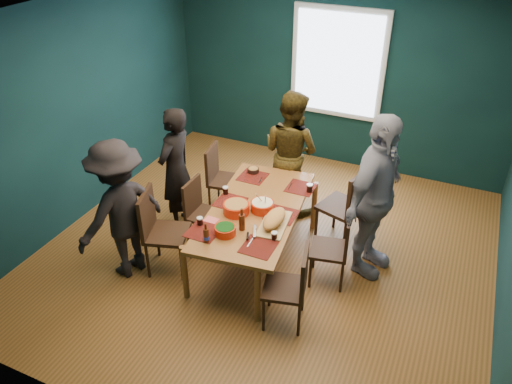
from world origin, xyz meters
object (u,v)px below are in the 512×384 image
Objects in this scene: person_right at (375,198)px; dining_table at (255,213)px; person_back at (291,152)px; chair_left_near at (158,226)px; bowl_dumpling at (262,206)px; chair_right_far at (349,203)px; cutting_board at (274,220)px; person_far_left at (176,170)px; chair_left_far at (220,174)px; person_near_left at (120,210)px; chair_right_mid at (337,244)px; chair_right_near at (293,282)px; bowl_herbs at (225,230)px; bowl_salad at (236,208)px; chair_left_mid at (200,208)px.

dining_table is at bearing 121.83° from person_right.
person_back is at bearing 70.23° from person_right.
chair_left_near reaches higher than bowl_dumpling.
chair_right_far is 1.08m from cutting_board.
dining_table is 2.00× the size of chair_left_near.
person_far_left reaches higher than chair_left_near.
chair_left_far is at bearing 93.16° from person_right.
chair_right_far is 0.64× the size of person_near_left.
person_back is 1.51m from person_right.
person_right is at bearing -19.59° from chair_left_far.
person_back is (-0.93, 0.52, 0.21)m from chair_right_far.
person_near_left is (-2.42, -1.12, -0.14)m from person_right.
person_near_left is at bearing -167.94° from chair_left_near.
chair_right_far reaches higher than chair_right_mid.
chair_left_far is 2.18m from chair_right_near.
chair_left_far is 1.24m from bowl_dumpling.
chair_right_mid is at bearing 146.39° from person_back.
dining_table is 0.57m from bowl_herbs.
chair_right_near reaches higher than bowl_salad.
bowl_herbs is (1.08, -0.81, -0.03)m from person_far_left.
person_right reaches higher than person_far_left.
person_back reaches higher than dining_table.
cutting_board reaches higher than bowl_salad.
bowl_dumpling is at bearing 123.20° from person_right.
cutting_board is at bearing 137.44° from person_right.
chair_right_far is 2.09m from person_far_left.
chair_right_far is 1.08m from person_back.
bowl_herbs is (-0.95, -1.25, 0.16)m from chair_right_far.
chair_left_far reaches higher than dining_table.
bowl_dumpling reaches higher than dining_table.
person_far_left reaches higher than dining_table.
person_right reaches higher than chair_left_mid.
person_far_left is 6.15× the size of bowl_dumpling.
chair_right_far reaches higher than bowl_salad.
bowl_dumpling is (0.99, 0.55, 0.19)m from chair_left_near.
chair_left_far is 0.58× the size of person_far_left.
person_right is 1.19m from bowl_dumpling.
chair_left_far is at bearing -176.06° from person_near_left.
chair_left_mid is 0.82× the size of chair_right_far.
chair_right_mid is 0.46× the size of person_right.
bowl_dumpling reaches higher than chair_left_mid.
person_far_left is (-0.26, 0.81, 0.22)m from chair_left_near.
chair_right_mid is 0.78m from chair_right_near.
chair_right_far is 1.19× the size of chair_right_mid.
chair_left_mid is at bearing 138.78° from chair_right_near.
bowl_herbs is 0.33× the size of cutting_board.
chair_right_mid is at bearing 12.45° from cutting_board.
chair_left_far is at bearing 120.19° from bowl_herbs.
dining_table is 1.44m from person_near_left.
person_right is (1.25, -0.83, 0.12)m from person_back.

